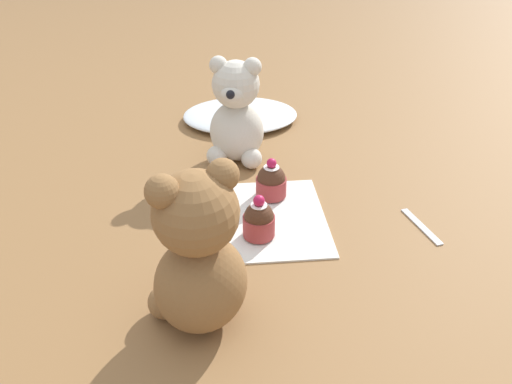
# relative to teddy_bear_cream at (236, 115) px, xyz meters

# --- Properties ---
(ground_plane) EXTENTS (4.00, 4.00, 0.00)m
(ground_plane) POSITION_rel_teddy_bear_cream_xyz_m (0.02, -0.22, -0.10)
(ground_plane) COLOR olive
(knitted_placemat) EXTENTS (0.24, 0.23, 0.01)m
(knitted_placemat) POSITION_rel_teddy_bear_cream_xyz_m (0.02, -0.22, -0.10)
(knitted_placemat) COLOR silver
(knitted_placemat) RESTS_ON ground_plane
(tulle_cloth) EXTENTS (0.27, 0.21, 0.03)m
(tulle_cloth) POSITION_rel_teddy_bear_cream_xyz_m (0.02, 0.19, -0.09)
(tulle_cloth) COLOR white
(tulle_cloth) RESTS_ON ground_plane
(teddy_bear_cream) EXTENTS (0.13, 0.12, 0.22)m
(teddy_bear_cream) POSITION_rel_teddy_bear_cream_xyz_m (0.00, 0.00, 0.00)
(teddy_bear_cream) COLOR beige
(teddy_bear_cream) RESTS_ON ground_plane
(teddy_bear_tan) EXTENTS (0.15, 0.15, 0.24)m
(teddy_bear_tan) POSITION_rel_teddy_bear_cream_xyz_m (-0.07, -0.44, 0.01)
(teddy_bear_tan) COLOR olive
(teddy_bear_tan) RESTS_ON ground_plane
(cupcake_near_cream_bear) EXTENTS (0.06, 0.06, 0.08)m
(cupcake_near_cream_bear) POSITION_rel_teddy_bear_cream_xyz_m (0.05, -0.15, -0.07)
(cupcake_near_cream_bear) COLOR #993333
(cupcake_near_cream_bear) RESTS_ON knitted_placemat
(cupcake_near_tan_bear) EXTENTS (0.05, 0.05, 0.08)m
(cupcake_near_tan_bear) POSITION_rel_teddy_bear_cream_xyz_m (0.02, -0.27, -0.07)
(cupcake_near_tan_bear) COLOR #993333
(cupcake_near_tan_bear) RESTS_ON knitted_placemat
(teaspoon) EXTENTS (0.04, 0.11, 0.01)m
(teaspoon) POSITION_rel_teddy_bear_cream_xyz_m (0.30, -0.27, -0.10)
(teaspoon) COLOR silver
(teaspoon) RESTS_ON ground_plane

